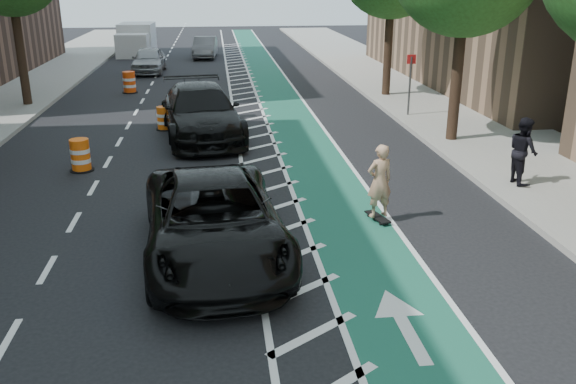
{
  "coord_description": "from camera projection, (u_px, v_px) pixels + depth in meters",
  "views": [
    {
      "loc": [
        0.15,
        -10.93,
        5.29
      ],
      "look_at": [
        1.53,
        0.8,
        1.1
      ],
      "focal_mm": 38.0,
      "sensor_mm": 36.0,
      "label": 1
    }
  ],
  "objects": [
    {
      "name": "sidewalk_right",
      "position": [
        474.0,
        127.0,
        22.36
      ],
      "size": [
        5.0,
        90.0,
        0.15
      ],
      "primitive_type": "cube",
      "color": "gray",
      "rests_on": "ground"
    },
    {
      "name": "curb_right",
      "position": [
        410.0,
        129.0,
        22.08
      ],
      "size": [
        0.12,
        90.0,
        0.16
      ],
      "primitive_type": "cube",
      "color": "gray",
      "rests_on": "ground"
    },
    {
      "name": "barrel_b",
      "position": [
        164.0,
        119.0,
        22.14
      ],
      "size": [
        0.62,
        0.62,
        0.85
      ],
      "color": "orange",
      "rests_on": "ground"
    },
    {
      "name": "curb_left",
      "position": [
        4.0,
        140.0,
        20.54
      ],
      "size": [
        0.12,
        90.0,
        0.16
      ],
      "primitive_type": "cube",
      "color": "gray",
      "rests_on": "ground"
    },
    {
      "name": "ground",
      "position": [
        216.0,
        261.0,
        11.98
      ],
      "size": [
        120.0,
        120.0,
        0.0
      ],
      "primitive_type": "plane",
      "color": "black",
      "rests_on": "ground"
    },
    {
      "name": "sign_post",
      "position": [
        410.0,
        84.0,
        23.59
      ],
      "size": [
        0.35,
        0.08,
        2.47
      ],
      "color": "#4C4C4C",
      "rests_on": "ground"
    },
    {
      "name": "box_truck",
      "position": [
        136.0,
        40.0,
        43.4
      ],
      "size": [
        2.42,
        5.16,
        2.13
      ],
      "rotation": [
        0.0,
        0.0,
        -0.02
      ],
      "color": "silver",
      "rests_on": "ground"
    },
    {
      "name": "skateboarder",
      "position": [
        380.0,
        181.0,
        13.64
      ],
      "size": [
        0.7,
        0.56,
        1.7
      ],
      "primitive_type": "imported",
      "rotation": [
        0.0,
        0.0,
        3.41
      ],
      "color": "tan",
      "rests_on": "skateboard"
    },
    {
      "name": "barrel_c",
      "position": [
        129.0,
        83.0,
        29.16
      ],
      "size": [
        0.74,
        0.74,
        1.01
      ],
      "color": "#F4470C",
      "rests_on": "ground"
    },
    {
      "name": "suv_far",
      "position": [
        201.0,
        112.0,
        20.93
      ],
      "size": [
        3.27,
        6.38,
        1.77
      ],
      "primitive_type": "imported",
      "rotation": [
        0.0,
        0.0,
        0.13
      ],
      "color": "black",
      "rests_on": "ground"
    },
    {
      "name": "bike_lane",
      "position": [
        299.0,
        134.0,
        21.67
      ],
      "size": [
        2.0,
        90.0,
        0.01
      ],
      "primitive_type": "cube",
      "color": "#195844",
      "rests_on": "ground"
    },
    {
      "name": "barrel_a",
      "position": [
        80.0,
        156.0,
        17.42
      ],
      "size": [
        0.68,
        0.68,
        0.93
      ],
      "color": "#FE600D",
      "rests_on": "ground"
    },
    {
      "name": "car_silver",
      "position": [
        149.0,
        60.0,
        35.19
      ],
      "size": [
        1.8,
        4.32,
        1.46
      ],
      "primitive_type": "imported",
      "rotation": [
        0.0,
        0.0,
        -0.02
      ],
      "color": "gray",
      "rests_on": "ground"
    },
    {
      "name": "pedestrian",
      "position": [
        523.0,
        151.0,
        15.77
      ],
      "size": [
        0.69,
        0.87,
        1.76
      ],
      "primitive_type": "imported",
      "rotation": [
        0.0,
        0.0,
        1.6
      ],
      "color": "black",
      "rests_on": "sidewalk_right"
    },
    {
      "name": "car_grey",
      "position": [
        205.0,
        47.0,
        41.79
      ],
      "size": [
        1.74,
        4.31,
        1.39
      ],
      "primitive_type": "imported",
      "rotation": [
        0.0,
        0.0,
        -0.06
      ],
      "color": "slate",
      "rests_on": "ground"
    },
    {
      "name": "suv_near",
      "position": [
        214.0,
        220.0,
        11.9
      ],
      "size": [
        3.11,
        5.91,
        1.59
      ],
      "primitive_type": "imported",
      "rotation": [
        0.0,
        0.0,
        0.09
      ],
      "color": "black",
      "rests_on": "ground"
    },
    {
      "name": "skateboard",
      "position": [
        378.0,
        217.0,
        13.93
      ],
      "size": [
        0.45,
        0.87,
        0.11
      ],
      "rotation": [
        0.0,
        0.0,
        0.27
      ],
      "color": "black",
      "rests_on": "ground"
    },
    {
      "name": "buffer_strip",
      "position": [
        257.0,
        135.0,
        21.5
      ],
      "size": [
        1.4,
        90.0,
        0.01
      ],
      "primitive_type": "cube",
      "color": "silver",
      "rests_on": "ground"
    }
  ]
}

